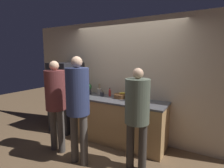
# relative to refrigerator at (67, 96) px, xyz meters

# --- Properties ---
(ground_plane) EXTENTS (14.00, 14.00, 0.00)m
(ground_plane) POSITION_rel_refrigerator_xyz_m (1.41, -0.34, -0.83)
(ground_plane) COLOR brown
(wall_back) EXTENTS (5.20, 0.06, 2.60)m
(wall_back) POSITION_rel_refrigerator_xyz_m (1.41, 0.38, 0.47)
(wall_back) COLOR #C6B293
(wall_back) RESTS_ON ground_plane
(counter) EXTENTS (2.07, 0.70, 0.93)m
(counter) POSITION_rel_refrigerator_xyz_m (1.41, 0.04, -0.37)
(counter) COLOR tan
(counter) RESTS_ON ground_plane
(refrigerator) EXTENTS (0.60, 0.74, 1.67)m
(refrigerator) POSITION_rel_refrigerator_xyz_m (0.00, 0.00, 0.00)
(refrigerator) COLOR #232328
(refrigerator) RESTS_ON ground_plane
(person_left) EXTENTS (0.37, 0.37, 1.74)m
(person_left) POSITION_rel_refrigerator_xyz_m (0.60, -0.89, 0.22)
(person_left) COLOR #4C4742
(person_left) RESTS_ON ground_plane
(person_center) EXTENTS (0.38, 0.38, 1.82)m
(person_center) POSITION_rel_refrigerator_xyz_m (1.22, -0.98, 0.28)
(person_center) COLOR #4C4742
(person_center) RESTS_ON ground_plane
(person_right) EXTENTS (0.38, 0.38, 1.65)m
(person_right) POSITION_rel_refrigerator_xyz_m (2.13, -0.66, 0.17)
(person_right) COLOR #38332D
(person_right) RESTS_ON ground_plane
(fruit_bowl) EXTENTS (0.31, 0.31, 0.13)m
(fruit_bowl) POSITION_rel_refrigerator_xyz_m (1.43, 0.16, 0.15)
(fruit_bowl) COLOR brown
(fruit_bowl) RESTS_ON counter
(utensil_crock) EXTENTS (0.11, 0.11, 0.25)m
(utensil_crock) POSITION_rel_refrigerator_xyz_m (0.81, 0.25, 0.17)
(utensil_crock) COLOR #ADA393
(utensil_crock) RESTS_ON counter
(bottle_red) EXTENTS (0.05, 0.05, 0.19)m
(bottle_red) POSITION_rel_refrigerator_xyz_m (1.13, 0.19, 0.18)
(bottle_red) COLOR red
(bottle_red) RESTS_ON counter
(bottle_amber) EXTENTS (0.06, 0.06, 0.15)m
(bottle_amber) POSITION_rel_refrigerator_xyz_m (1.76, 0.12, 0.16)
(bottle_amber) COLOR brown
(bottle_amber) RESTS_ON counter
(bottle_green) EXTENTS (0.07, 0.07, 0.22)m
(bottle_green) POSITION_rel_refrigerator_xyz_m (1.65, -0.00, 0.19)
(bottle_green) COLOR #236033
(bottle_green) RESTS_ON counter
(cup_red) EXTENTS (0.08, 0.08, 0.10)m
(cup_red) POSITION_rel_refrigerator_xyz_m (2.11, -0.15, 0.15)
(cup_red) COLOR #A33D33
(cup_red) RESTS_ON counter
(cup_black) EXTENTS (0.09, 0.09, 0.08)m
(cup_black) POSITION_rel_refrigerator_xyz_m (0.98, 0.10, 0.14)
(cup_black) COLOR #28282D
(cup_black) RESTS_ON counter
(potted_plant) EXTENTS (0.18, 0.18, 0.26)m
(potted_plant) POSITION_rel_refrigerator_xyz_m (0.57, 0.12, 0.24)
(potted_plant) COLOR #3D3D42
(potted_plant) RESTS_ON counter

